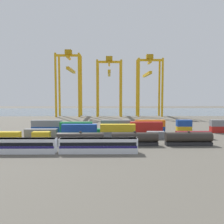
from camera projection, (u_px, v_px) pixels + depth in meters
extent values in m
plane|color=#5B564C|center=(115.00, 123.00, 123.41)|extent=(420.00, 420.00, 0.00)
cube|color=slate|center=(112.00, 111.00, 222.89)|extent=(400.00, 110.00, 0.01)
cube|color=silver|center=(17.00, 146.00, 59.34)|extent=(20.42, 3.10, 3.90)
cube|color=navy|center=(17.00, 146.00, 59.35)|extent=(20.01, 3.14, 0.64)
cube|color=black|center=(17.00, 143.00, 59.29)|extent=(19.60, 3.13, 0.90)
cube|color=slate|center=(17.00, 139.00, 59.21)|extent=(20.21, 2.85, 0.36)
cube|color=silver|center=(99.00, 146.00, 59.64)|extent=(20.42, 3.10, 3.90)
cube|color=navy|center=(99.00, 146.00, 59.64)|extent=(20.01, 3.14, 0.64)
cube|color=black|center=(99.00, 143.00, 59.59)|extent=(19.60, 3.13, 0.90)
cube|color=slate|center=(98.00, 139.00, 59.51)|extent=(20.21, 2.85, 0.36)
cube|color=#232326|center=(81.00, 144.00, 68.38)|extent=(13.94, 2.50, 1.10)
cylinder|color=#2D2823|center=(80.00, 137.00, 68.24)|extent=(13.94, 2.87, 2.87)
cylinder|color=#2D2823|center=(80.00, 132.00, 68.12)|extent=(0.70, 0.70, 0.36)
cube|color=#232326|center=(135.00, 144.00, 68.61)|extent=(13.94, 2.50, 1.10)
cylinder|color=#2D2823|center=(135.00, 137.00, 68.47)|extent=(13.94, 2.87, 2.87)
cylinder|color=#2D2823|center=(135.00, 132.00, 68.35)|extent=(0.70, 0.70, 0.36)
cube|color=#232326|center=(188.00, 144.00, 68.83)|extent=(13.94, 2.50, 1.10)
cylinder|color=#2D2823|center=(189.00, 137.00, 68.69)|extent=(13.94, 2.87, 2.87)
cylinder|color=#2D2823|center=(189.00, 132.00, 68.58)|extent=(0.70, 0.70, 0.36)
cube|color=gold|center=(3.00, 136.00, 78.41)|extent=(12.10, 2.44, 2.60)
cube|color=gold|center=(41.00, 135.00, 78.60)|extent=(6.04, 2.44, 2.60)
cube|color=#146066|center=(80.00, 135.00, 78.78)|extent=(12.10, 2.44, 2.60)
cube|color=#1C4299|center=(79.00, 128.00, 78.60)|extent=(12.10, 2.44, 2.60)
cube|color=slate|center=(118.00, 135.00, 78.97)|extent=(12.10, 2.44, 2.60)
cube|color=gold|center=(118.00, 128.00, 78.78)|extent=(12.10, 2.44, 2.60)
cube|color=slate|center=(156.00, 135.00, 79.15)|extent=(6.04, 2.44, 2.60)
cube|color=maroon|center=(193.00, 135.00, 79.34)|extent=(12.10, 2.44, 2.60)
cube|color=slate|center=(41.00, 132.00, 85.23)|extent=(12.10, 2.44, 2.60)
cube|color=#146066|center=(76.00, 132.00, 85.42)|extent=(12.10, 2.44, 2.60)
cube|color=#197538|center=(76.00, 125.00, 85.23)|extent=(12.10, 2.44, 2.60)
cube|color=#197538|center=(111.00, 132.00, 85.60)|extent=(12.10, 2.44, 2.60)
cube|color=#AD211C|center=(146.00, 132.00, 85.79)|extent=(12.10, 2.44, 2.60)
cube|color=#AD211C|center=(146.00, 125.00, 85.60)|extent=(12.10, 2.44, 2.60)
cube|color=#1C4299|center=(47.00, 130.00, 91.91)|extent=(12.10, 2.44, 2.60)
cube|color=slate|center=(47.00, 123.00, 91.72)|extent=(12.10, 2.44, 2.60)
cube|color=silver|center=(81.00, 130.00, 92.10)|extent=(12.10, 2.44, 2.60)
cube|color=silver|center=(116.00, 130.00, 92.29)|extent=(12.10, 2.44, 2.60)
cube|color=slate|center=(116.00, 123.00, 92.11)|extent=(12.10, 2.44, 2.60)
cube|color=#1C4299|center=(150.00, 130.00, 92.49)|extent=(12.10, 2.44, 2.60)
cube|color=orange|center=(150.00, 123.00, 92.30)|extent=(12.10, 2.44, 2.60)
cube|color=gold|center=(184.00, 129.00, 92.68)|extent=(6.04, 2.44, 2.60)
cube|color=#1C4299|center=(184.00, 123.00, 92.50)|extent=(6.04, 2.44, 2.60)
cube|color=#AD211C|center=(218.00, 129.00, 92.88)|extent=(6.04, 2.44, 2.60)
cube|color=slate|center=(218.00, 123.00, 92.69)|extent=(6.04, 2.44, 2.60)
cylinder|color=gold|center=(56.00, 85.00, 160.87)|extent=(1.50, 1.50, 45.25)
cylinder|color=gold|center=(79.00, 85.00, 161.10)|extent=(1.50, 1.50, 45.25)
cylinder|color=gold|center=(59.00, 86.00, 172.83)|extent=(1.50, 1.50, 45.25)
cylinder|color=gold|center=(81.00, 86.00, 173.06)|extent=(1.50, 1.50, 45.25)
cube|color=gold|center=(68.00, 55.00, 165.43)|extent=(18.11, 1.20, 1.60)
cube|color=gold|center=(68.00, 58.00, 165.54)|extent=(1.20, 13.59, 1.60)
cube|color=gold|center=(71.00, 70.00, 177.30)|extent=(2.00, 32.08, 2.00)
cube|color=#A77A10|center=(68.00, 52.00, 165.26)|extent=(4.80, 4.00, 3.20)
cylinder|color=gold|center=(97.00, 88.00, 161.61)|extent=(1.50, 1.50, 40.64)
cylinder|color=gold|center=(121.00, 88.00, 161.84)|extent=(1.50, 1.50, 40.64)
cylinder|color=gold|center=(98.00, 89.00, 173.25)|extent=(1.50, 1.50, 40.64)
cylinder|color=gold|center=(120.00, 89.00, 173.48)|extent=(1.50, 1.50, 40.64)
cube|color=gold|center=(109.00, 62.00, 166.17)|extent=(18.61, 1.20, 1.60)
cube|color=gold|center=(109.00, 64.00, 166.28)|extent=(1.20, 13.27, 1.60)
cube|color=gold|center=(109.00, 73.00, 179.00)|extent=(2.00, 35.31, 2.00)
cube|color=#A77A10|center=(109.00, 59.00, 166.00)|extent=(4.80, 4.00, 3.20)
cylinder|color=gold|center=(139.00, 87.00, 162.79)|extent=(1.50, 1.50, 42.05)
cylinder|color=gold|center=(162.00, 88.00, 163.03)|extent=(1.50, 1.50, 42.05)
cylinder|color=gold|center=(137.00, 88.00, 172.79)|extent=(1.50, 1.50, 42.05)
cylinder|color=gold|center=(159.00, 88.00, 173.02)|extent=(1.50, 1.50, 42.05)
cube|color=gold|center=(150.00, 60.00, 166.48)|extent=(18.71, 1.20, 1.60)
cube|color=gold|center=(150.00, 62.00, 166.59)|extent=(1.20, 11.62, 1.60)
cube|color=gold|center=(147.00, 74.00, 178.43)|extent=(2.00, 32.34, 2.00)
cube|color=#A77A10|center=(150.00, 57.00, 166.31)|extent=(4.80, 4.00, 3.20)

